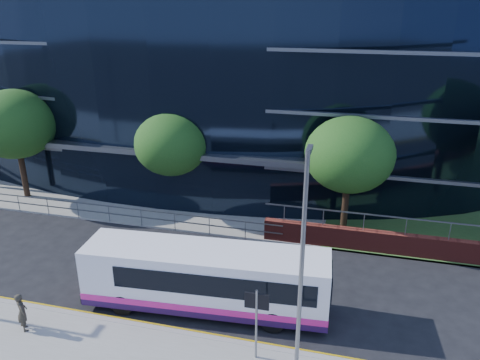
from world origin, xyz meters
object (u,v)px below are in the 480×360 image
(tree_far_c, at_px, (349,155))
(streetlight_east, at_px, (302,266))
(tree_far_b, at_px, (172,144))
(street_sign, at_px, (257,310))
(tree_far_a, at_px, (15,124))
(city_bus, at_px, (208,278))
(pedestrian_b, at_px, (22,312))

(tree_far_c, bearing_deg, streetlight_east, -95.11)
(tree_far_c, distance_m, streetlight_east, 11.22)
(tree_far_b, bearing_deg, tree_far_c, -2.86)
(tree_far_c, bearing_deg, street_sign, -103.29)
(tree_far_a, bearing_deg, street_sign, -31.17)
(tree_far_c, bearing_deg, city_bus, -121.98)
(tree_far_b, distance_m, streetlight_east, 14.74)
(tree_far_c, height_order, city_bus, tree_far_c)
(tree_far_c, relative_size, city_bus, 0.64)
(tree_far_c, xyz_separation_m, city_bus, (-5.07, -8.12, -3.10))
(tree_far_b, xyz_separation_m, city_bus, (4.93, -8.62, -2.78))
(street_sign, xyz_separation_m, tree_far_c, (2.50, 10.59, 2.39))
(pedestrian_b, bearing_deg, city_bus, -110.12)
(streetlight_east, height_order, city_bus, streetlight_east)
(tree_far_b, distance_m, tree_far_c, 10.02)
(street_sign, bearing_deg, tree_far_c, 76.71)
(pedestrian_b, bearing_deg, tree_far_a, -9.78)
(tree_far_c, height_order, streetlight_east, streetlight_east)
(street_sign, xyz_separation_m, streetlight_east, (1.50, -0.59, 2.29))
(tree_far_a, distance_m, city_bus, 17.34)
(tree_far_a, bearing_deg, tree_far_b, 2.86)
(tree_far_b, height_order, pedestrian_b, tree_far_b)
(tree_far_a, bearing_deg, tree_far_c, 0.00)
(tree_far_c, relative_size, pedestrian_b, 4.13)
(street_sign, bearing_deg, city_bus, 136.27)
(tree_far_b, relative_size, tree_far_c, 0.93)
(tree_far_c, xyz_separation_m, streetlight_east, (-1.00, -11.17, -0.10))
(city_bus, bearing_deg, streetlight_east, -41.00)
(street_sign, height_order, tree_far_c, tree_far_c)
(street_sign, distance_m, tree_far_a, 20.63)
(tree_far_b, xyz_separation_m, streetlight_east, (9.00, -11.67, 0.23))
(tree_far_b, xyz_separation_m, pedestrian_b, (-1.42, -11.83, -3.27))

